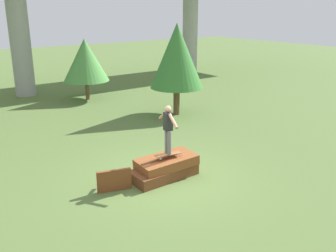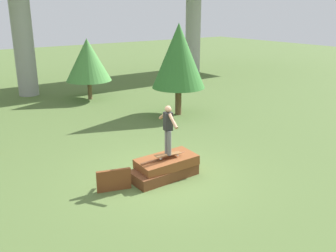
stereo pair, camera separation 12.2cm
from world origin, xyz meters
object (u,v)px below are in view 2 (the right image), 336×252
object	(u,v)px
tree_behind_left	(88,60)
tree_behind_right	(179,56)
skateboard	(168,155)
skater	(168,127)

from	to	relation	value
tree_behind_left	tree_behind_right	size ratio (longest dim) A/B	0.78
skateboard	skater	world-z (taller)	skater
skater	tree_behind_left	size ratio (longest dim) A/B	0.44
tree_behind_left	tree_behind_right	bearing A→B (deg)	-68.39
tree_behind_left	skateboard	bearing A→B (deg)	-102.34
skater	tree_behind_left	bearing A→B (deg)	77.66
skater	skateboard	bearing A→B (deg)	0.00
skateboard	tree_behind_left	world-z (taller)	tree_behind_left
skateboard	tree_behind_left	distance (m)	10.88
skater	tree_behind_right	distance (m)	6.97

